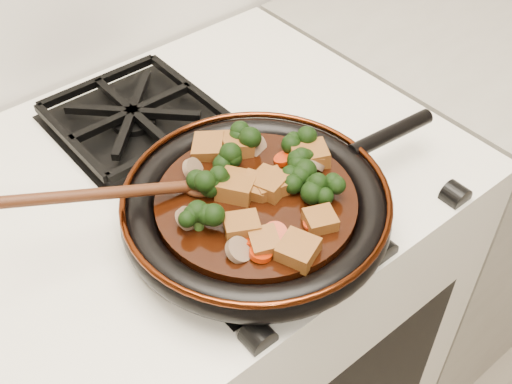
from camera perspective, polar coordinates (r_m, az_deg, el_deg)
stove at (r=1.27m, az=-4.61°, el=-13.20°), size 0.76×0.60×0.90m
burner_grate_front at (r=0.83m, az=-0.70°, el=-2.44°), size 0.23×0.23×0.03m
burner_grate_back at (r=1.01m, az=-10.87°, el=6.60°), size 0.23×0.23×0.03m
skillet at (r=0.81m, az=0.13°, el=-1.26°), size 0.47×0.34×0.05m
braising_sauce at (r=0.80m, az=-0.00°, el=-1.07°), size 0.25×0.25×0.02m
tofu_cube_0 at (r=0.74m, az=0.78°, el=-4.53°), size 0.05×0.05×0.02m
tofu_cube_1 at (r=0.76m, az=5.72°, el=-2.56°), size 0.05×0.05×0.02m
tofu_cube_2 at (r=0.75m, az=-1.27°, el=-3.11°), size 0.05×0.05×0.02m
tofu_cube_3 at (r=0.80m, az=-0.11°, el=0.44°), size 0.05×0.05×0.03m
tofu_cube_4 at (r=0.80m, az=1.23°, el=0.63°), size 0.05×0.05×0.02m
tofu_cube_5 at (r=0.84m, az=4.97°, el=3.27°), size 0.06×0.06×0.03m
tofu_cube_6 at (r=0.73m, az=3.76°, el=-5.21°), size 0.05×0.05×0.02m
tofu_cube_7 at (r=0.86m, az=-1.71°, el=4.19°), size 0.06×0.06×0.03m
tofu_cube_8 at (r=0.80m, az=-1.71°, el=0.50°), size 0.07×0.06×0.03m
tofu_cube_9 at (r=0.84m, az=4.46°, el=3.29°), size 0.06×0.06×0.03m
tofu_cube_10 at (r=0.85m, az=-4.21°, el=3.94°), size 0.06×0.06×0.03m
tofu_cube_11 at (r=0.80m, az=1.17°, el=0.69°), size 0.05×0.05×0.03m
broccoli_floret_0 at (r=0.79m, az=6.08°, el=-0.09°), size 0.08×0.07×0.07m
broccoli_floret_1 at (r=0.82m, az=-2.55°, el=2.35°), size 0.09×0.08×0.07m
broccoli_floret_2 at (r=0.82m, az=4.09°, el=2.09°), size 0.09×0.09×0.06m
broccoli_floret_3 at (r=0.86m, az=-0.73°, el=4.63°), size 0.09×0.09×0.06m
broccoli_floret_4 at (r=0.86m, az=4.02°, el=4.08°), size 0.08×0.08×0.07m
broccoli_floret_5 at (r=0.80m, az=-4.15°, el=0.82°), size 0.08×0.09×0.07m
broccoli_floret_6 at (r=0.75m, az=-5.17°, el=-2.51°), size 0.06×0.06×0.06m
broccoli_floret_7 at (r=0.80m, az=3.63°, el=0.75°), size 0.07×0.07×0.07m
carrot_coin_0 at (r=0.76m, az=5.21°, el=-2.79°), size 0.03×0.03×0.01m
carrot_coin_1 at (r=0.85m, az=5.21°, el=3.20°), size 0.03×0.03×0.01m
carrot_coin_2 at (r=0.73m, az=0.43°, el=-5.47°), size 0.03×0.03×0.01m
carrot_coin_3 at (r=0.74m, az=-0.26°, el=-4.16°), size 0.03×0.03×0.02m
carrot_coin_4 at (r=0.84m, az=2.61°, el=3.01°), size 0.03×0.03×0.02m
carrot_coin_5 at (r=0.75m, az=1.70°, el=-3.71°), size 0.03×0.03×0.02m
mushroom_slice_0 at (r=0.86m, az=-0.01°, el=4.12°), size 0.04×0.03×0.03m
mushroom_slice_1 at (r=0.83m, az=5.06°, el=2.46°), size 0.04×0.04×0.03m
mushroom_slice_2 at (r=0.83m, az=-5.59°, el=1.97°), size 0.04×0.04×0.03m
mushroom_slice_3 at (r=0.73m, az=-1.55°, el=-5.18°), size 0.04×0.04×0.02m
mushroom_slice_4 at (r=0.77m, az=-6.16°, el=-2.37°), size 0.04×0.04×0.03m
wooden_spoon at (r=0.79m, az=-9.55°, el=0.20°), size 0.16×0.08×0.25m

